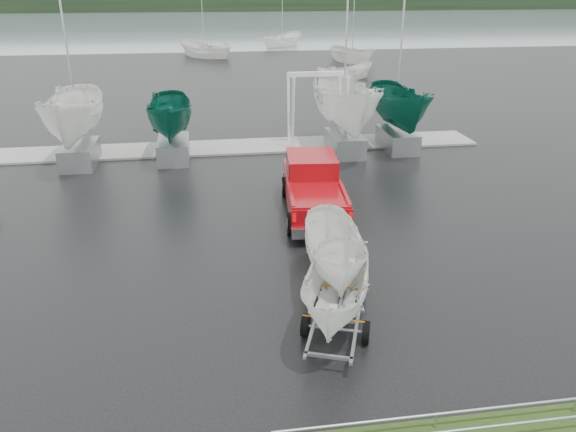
# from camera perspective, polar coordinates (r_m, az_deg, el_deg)

# --- Properties ---
(ground_plane) EXTENTS (120.00, 120.00, 0.00)m
(ground_plane) POSITION_cam_1_polar(r_m,az_deg,el_deg) (19.91, -6.40, -3.37)
(ground_plane) COLOR black
(ground_plane) RESTS_ON ground
(lake) EXTENTS (300.00, 300.00, 0.00)m
(lake) POSITION_cam_1_polar(r_m,az_deg,el_deg) (118.22, -8.78, 18.28)
(lake) COLOR slate
(lake) RESTS_ON ground
(dock) EXTENTS (30.00, 3.00, 0.12)m
(dock) POSITION_cam_1_polar(r_m,az_deg,el_deg) (32.09, -7.49, 6.89)
(dock) COLOR gray
(dock) RESTS_ON ground
(treeline) EXTENTS (300.00, 8.00, 6.00)m
(treeline) POSITION_cam_1_polar(r_m,az_deg,el_deg) (187.98, -9.03, 20.76)
(treeline) COLOR black
(treeline) RESTS_ON ground
(pickup_truck) EXTENTS (2.82, 6.56, 2.12)m
(pickup_truck) POSITION_cam_1_polar(r_m,az_deg,el_deg) (22.80, 2.56, 3.22)
(pickup_truck) COLOR maroon
(pickup_truck) RESTS_ON ground
(trailer_hitched) EXTENTS (1.86, 3.70, 5.00)m
(trailer_hitched) POSITION_cam_1_polar(r_m,az_deg,el_deg) (16.00, 4.97, 0.59)
(trailer_hitched) COLOR gray
(trailer_hitched) RESTS_ON ground
(trailer_parked) EXTENTS (2.34, 3.79, 4.83)m
(trailer_parked) POSITION_cam_1_polar(r_m,az_deg,el_deg) (14.07, 5.23, -3.04)
(trailer_parked) COLOR gray
(trailer_parked) RESTS_ON ground
(boat_hoist) EXTENTS (3.30, 2.18, 4.12)m
(boat_hoist) POSITION_cam_1_polar(r_m,az_deg,el_deg) (32.11, 3.00, 11.87)
(boat_hoist) COLOR silver
(boat_hoist) RESTS_ON ground
(keelboat_0) EXTENTS (2.68, 3.20, 10.86)m
(keelboat_0) POSITION_cam_1_polar(r_m,az_deg,el_deg) (29.93, -21.34, 12.71)
(keelboat_0) COLOR gray
(keelboat_0) RESTS_ON ground
(keelboat_1) EXTENTS (2.24, 3.20, 7.06)m
(keelboat_1) POSITION_cam_1_polar(r_m,az_deg,el_deg) (29.60, -11.99, 12.18)
(keelboat_1) COLOR gray
(keelboat_1) RESTS_ON ground
(keelboat_2) EXTENTS (2.95, 3.20, 11.13)m
(keelboat_2) POSITION_cam_1_polar(r_m,az_deg,el_deg) (30.12, 6.09, 14.95)
(keelboat_2) COLOR gray
(keelboat_2) RESTS_ON ground
(keelboat_3) EXTENTS (2.46, 3.20, 10.63)m
(keelboat_3) POSITION_cam_1_polar(r_m,az_deg,el_deg) (31.42, 11.50, 13.52)
(keelboat_3) COLOR gray
(keelboat_3) RESTS_ON ground
(mast_rack_2) EXTENTS (7.00, 0.56, 0.06)m
(mast_rack_2) POSITION_cam_1_polar(r_m,az_deg,el_deg) (12.67, 15.35, -19.60)
(mast_rack_2) COLOR gray
(mast_rack_2) RESTS_ON ground
(moored_boat_1) EXTENTS (4.36, 4.36, 12.04)m
(moored_boat_1) POSITION_cam_1_polar(r_m,az_deg,el_deg) (72.88, -8.46, 15.66)
(moored_boat_1) COLOR white
(moored_boat_1) RESTS_ON ground
(moored_boat_2) EXTENTS (2.90, 2.86, 11.03)m
(moored_boat_2) POSITION_cam_1_polar(r_m,az_deg,el_deg) (55.80, 5.77, 13.67)
(moored_boat_2) COLOR white
(moored_boat_2) RESTS_ON ground
(moored_boat_3) EXTENTS (3.73, 3.77, 11.82)m
(moored_boat_3) POSITION_cam_1_polar(r_m,az_deg,el_deg) (68.10, 6.49, 15.27)
(moored_boat_3) COLOR white
(moored_boat_3) RESTS_ON ground
(moored_boat_5) EXTENTS (4.24, 4.24, 11.94)m
(moored_boat_5) POSITION_cam_1_polar(r_m,az_deg,el_deg) (84.56, -0.57, 16.84)
(moored_boat_5) COLOR white
(moored_boat_5) RESTS_ON ground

